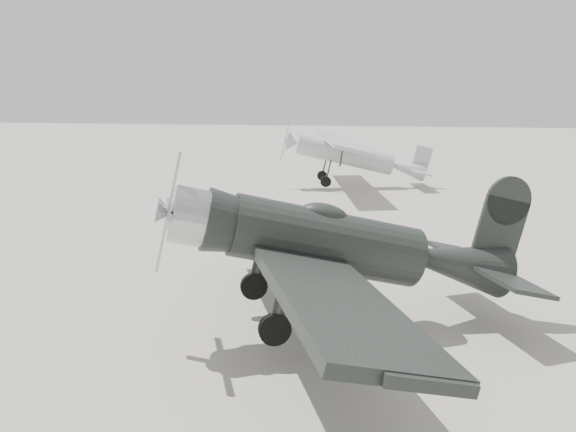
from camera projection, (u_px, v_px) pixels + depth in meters
name	position (u px, v px, depth m)	size (l,w,h in m)	color
ground	(223.00, 284.00, 14.91)	(160.00, 160.00, 0.00)	gray
lowwing_monoplane	(343.00, 246.00, 11.60)	(8.20, 10.73, 3.54)	black
highwing_monoplane	(351.00, 151.00, 30.16)	(8.02, 11.22, 3.17)	#AEB1B4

